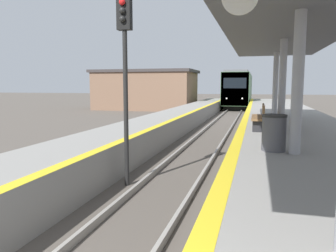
% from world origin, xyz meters
% --- Properties ---
extents(train, '(2.81, 17.39, 4.24)m').
position_xyz_m(train, '(0.00, 41.01, 2.16)').
color(train, black).
rests_on(train, ground).
extents(signal_near, '(0.36, 0.31, 4.93)m').
position_xyz_m(signal_near, '(-1.12, 6.75, 3.42)').
color(signal_near, black).
rests_on(signal_near, ground).
extents(station_canopy, '(4.01, 19.25, 3.51)m').
position_xyz_m(station_canopy, '(3.06, 9.43, 4.35)').
color(station_canopy, '#99999E').
rests_on(station_canopy, platform_right).
extents(trash_bin, '(0.61, 0.61, 0.91)m').
position_xyz_m(trash_bin, '(2.60, 7.28, 1.49)').
color(trash_bin, '#4C4C51').
rests_on(trash_bin, platform_right).
extents(bench, '(0.44, 1.98, 0.92)m').
position_xyz_m(bench, '(2.29, 11.33, 1.53)').
color(bench, brown).
rests_on(bench, platform_right).
extents(station_building, '(11.05, 6.35, 4.30)m').
position_xyz_m(station_building, '(-9.76, 33.50, 2.17)').
color(station_building, brown).
rests_on(station_building, ground).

